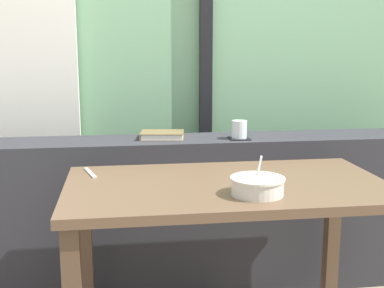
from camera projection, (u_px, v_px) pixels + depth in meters
outdoor_backdrop at (180, 17)px, 2.94m from camera, size 4.80×0.08×2.80m
curtain_left_panel at (24, 44)px, 2.75m from camera, size 0.56×0.06×2.50m
window_divider_post at (206, 35)px, 2.91m from camera, size 0.07×0.05×2.60m
dark_console_ledge at (194, 214)px, 2.60m from camera, size 2.80×0.31×0.79m
breakfast_table at (227, 209)px, 1.98m from camera, size 1.24×0.69×0.72m
coaster_square at (239, 138)px, 2.50m from camera, size 0.10×0.10×0.00m
juice_glass at (239, 130)px, 2.49m from camera, size 0.07×0.07×0.09m
closed_book at (162, 135)px, 2.52m from camera, size 0.23×0.19×0.03m
soup_bowl at (257, 186)px, 1.79m from camera, size 0.19×0.19×0.15m
fork_utensil at (90, 173)px, 2.10m from camera, size 0.06×0.17×0.01m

